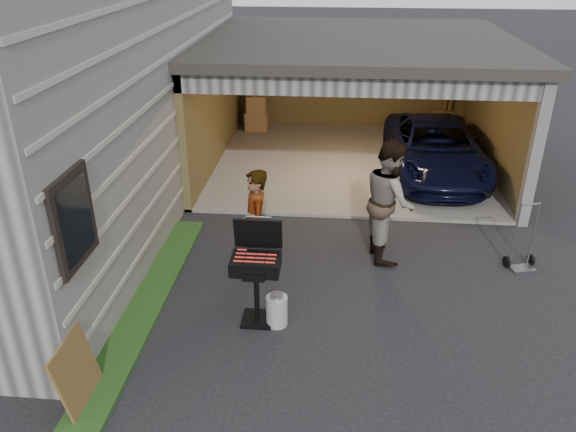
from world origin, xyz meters
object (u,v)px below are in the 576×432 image
propane_tank (277,311)px  plywood_panel (77,373)px  bbq_grill (256,266)px  woman (255,225)px  man (389,200)px  minivan (435,151)px  hand_truck (522,256)px

propane_tank → plywood_panel: (-2.08, -1.65, 0.20)m
bbq_grill → propane_tank: (0.28, -0.08, -0.65)m
woman → man: size_ratio=0.88×
minivan → propane_tank: 6.43m
woman → man: bearing=95.1°
minivan → woman: bearing=-128.0°
bbq_grill → hand_truck: size_ratio=1.29×
plywood_panel → man: bearing=45.1°
woman → hand_truck: (4.23, 0.60, -0.67)m
bbq_grill → plywood_panel: bearing=-136.0°
man → plywood_panel: (-3.69, -3.71, -0.59)m
woman → plywood_panel: woman is taller
bbq_grill → propane_tank: 0.71m
minivan → man: bearing=-110.7°
bbq_grill → plywood_panel: 2.54m
man → propane_tank: (-1.61, -2.06, -0.79)m
woman → minivan: bearing=126.6°
minivan → man: man is taller
minivan → bbq_grill: (-3.18, -5.64, 0.29)m
woman → propane_tank: size_ratio=3.99×
plywood_panel → propane_tank: bearing=38.4°
minivan → plywood_panel: bearing=-125.3°
woman → bbq_grill: (0.17, -1.15, -0.02)m
bbq_grill → hand_truck: bbq_grill is taller
man → hand_truck: man is taller
bbq_grill → minivan: bearing=60.6°
woman → hand_truck: size_ratio=1.56×
bbq_grill → plywood_panel: (-1.80, -1.74, -0.45)m
minivan → propane_tank: minivan is taller
plywood_panel → hand_truck: (5.85, 3.49, -0.21)m
hand_truck → bbq_grill: bearing=-171.2°
man → plywood_panel: man is taller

